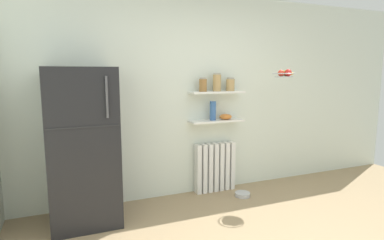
{
  "coord_description": "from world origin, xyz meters",
  "views": [
    {
      "loc": [
        -1.53,
        -1.79,
        1.6
      ],
      "look_at": [
        -0.14,
        1.6,
        1.05
      ],
      "focal_mm": 29.5,
      "sensor_mm": 36.0,
      "label": 1
    }
  ],
  "objects_px": {
    "radiator": "(215,167)",
    "pet_food_bowl": "(242,194)",
    "storage_jar_0": "(203,85)",
    "vase": "(213,111)",
    "hanging_fruit_basket": "(285,74)",
    "shelf_bowl": "(226,117)",
    "storage_jar_1": "(217,82)",
    "refrigerator": "(83,146)",
    "storage_jar_2": "(230,84)"
  },
  "relations": [
    {
      "from": "radiator",
      "to": "pet_food_bowl",
      "type": "distance_m",
      "value": 0.51
    },
    {
      "from": "storage_jar_0",
      "to": "storage_jar_2",
      "type": "bearing_deg",
      "value": 0.0
    },
    {
      "from": "shelf_bowl",
      "to": "hanging_fruit_basket",
      "type": "height_order",
      "value": "hanging_fruit_basket"
    },
    {
      "from": "storage_jar_0",
      "to": "vase",
      "type": "bearing_deg",
      "value": 0.0
    },
    {
      "from": "radiator",
      "to": "storage_jar_2",
      "type": "relative_size",
      "value": 3.77
    },
    {
      "from": "pet_food_bowl",
      "to": "hanging_fruit_basket",
      "type": "distance_m",
      "value": 1.65
    },
    {
      "from": "radiator",
      "to": "storage_jar_0",
      "type": "height_order",
      "value": "storage_jar_0"
    },
    {
      "from": "vase",
      "to": "hanging_fruit_basket",
      "type": "relative_size",
      "value": 0.89
    },
    {
      "from": "storage_jar_1",
      "to": "radiator",
      "type": "bearing_deg",
      "value": 90.0
    },
    {
      "from": "refrigerator",
      "to": "shelf_bowl",
      "type": "distance_m",
      "value": 1.85
    },
    {
      "from": "storage_jar_1",
      "to": "hanging_fruit_basket",
      "type": "xyz_separation_m",
      "value": [
        0.75,
        -0.41,
        0.11
      ]
    },
    {
      "from": "shelf_bowl",
      "to": "pet_food_bowl",
      "type": "height_order",
      "value": "shelf_bowl"
    },
    {
      "from": "storage_jar_0",
      "to": "shelf_bowl",
      "type": "distance_m",
      "value": 0.54
    },
    {
      "from": "refrigerator",
      "to": "vase",
      "type": "distance_m",
      "value": 1.68
    },
    {
      "from": "pet_food_bowl",
      "to": "hanging_fruit_basket",
      "type": "xyz_separation_m",
      "value": [
        0.5,
        -0.12,
        1.56
      ]
    },
    {
      "from": "storage_jar_2",
      "to": "vase",
      "type": "xyz_separation_m",
      "value": [
        -0.25,
        0.0,
        -0.34
      ]
    },
    {
      "from": "storage_jar_1",
      "to": "refrigerator",
      "type": "bearing_deg",
      "value": -172.1
    },
    {
      "from": "shelf_bowl",
      "to": "pet_food_bowl",
      "type": "distance_m",
      "value": 1.04
    },
    {
      "from": "hanging_fruit_basket",
      "to": "pet_food_bowl",
      "type": "bearing_deg",
      "value": 167.04
    },
    {
      "from": "radiator",
      "to": "pet_food_bowl",
      "type": "relative_size",
      "value": 3.32
    },
    {
      "from": "refrigerator",
      "to": "storage_jar_0",
      "type": "relative_size",
      "value": 9.27
    },
    {
      "from": "storage_jar_2",
      "to": "pet_food_bowl",
      "type": "distance_m",
      "value": 1.45
    },
    {
      "from": "refrigerator",
      "to": "pet_food_bowl",
      "type": "height_order",
      "value": "refrigerator"
    },
    {
      "from": "refrigerator",
      "to": "storage_jar_0",
      "type": "distance_m",
      "value": 1.64
    },
    {
      "from": "storage_jar_2",
      "to": "pet_food_bowl",
      "type": "relative_size",
      "value": 0.88
    },
    {
      "from": "storage_jar_0",
      "to": "shelf_bowl",
      "type": "relative_size",
      "value": 1.1
    },
    {
      "from": "refrigerator",
      "to": "radiator",
      "type": "relative_size",
      "value": 2.5
    },
    {
      "from": "hanging_fruit_basket",
      "to": "storage_jar_0",
      "type": "bearing_deg",
      "value": 156.66
    },
    {
      "from": "refrigerator",
      "to": "storage_jar_0",
      "type": "bearing_deg",
      "value": 8.93
    },
    {
      "from": "shelf_bowl",
      "to": "refrigerator",
      "type": "bearing_deg",
      "value": -172.68
    },
    {
      "from": "pet_food_bowl",
      "to": "storage_jar_2",
      "type": "bearing_deg",
      "value": 98.96
    },
    {
      "from": "radiator",
      "to": "pet_food_bowl",
      "type": "bearing_deg",
      "value": -52.81
    },
    {
      "from": "storage_jar_0",
      "to": "pet_food_bowl",
      "type": "xyz_separation_m",
      "value": [
        0.44,
        -0.29,
        -1.43
      ]
    },
    {
      "from": "storage_jar_0",
      "to": "shelf_bowl",
      "type": "xyz_separation_m",
      "value": [
        0.33,
        0.0,
        -0.43
      ]
    },
    {
      "from": "refrigerator",
      "to": "hanging_fruit_basket",
      "type": "height_order",
      "value": "refrigerator"
    },
    {
      "from": "radiator",
      "to": "shelf_bowl",
      "type": "height_order",
      "value": "shelf_bowl"
    },
    {
      "from": "shelf_bowl",
      "to": "storage_jar_1",
      "type": "bearing_deg",
      "value": 180.0
    },
    {
      "from": "vase",
      "to": "shelf_bowl",
      "type": "xyz_separation_m",
      "value": [
        0.19,
        0.0,
        -0.09
      ]
    },
    {
      "from": "pet_food_bowl",
      "to": "storage_jar_0",
      "type": "bearing_deg",
      "value": 146.58
    },
    {
      "from": "shelf_bowl",
      "to": "hanging_fruit_basket",
      "type": "xyz_separation_m",
      "value": [
        0.61,
        -0.41,
        0.57
      ]
    },
    {
      "from": "radiator",
      "to": "pet_food_bowl",
      "type": "xyz_separation_m",
      "value": [
        0.24,
        -0.32,
        -0.31
      ]
    },
    {
      "from": "storage_jar_0",
      "to": "pet_food_bowl",
      "type": "bearing_deg",
      "value": -33.42
    },
    {
      "from": "storage_jar_0",
      "to": "storage_jar_1",
      "type": "relative_size",
      "value": 0.76
    },
    {
      "from": "refrigerator",
      "to": "storage_jar_2",
      "type": "bearing_deg",
      "value": 7.08
    },
    {
      "from": "radiator",
      "to": "storage_jar_0",
      "type": "distance_m",
      "value": 1.14
    },
    {
      "from": "radiator",
      "to": "vase",
      "type": "distance_m",
      "value": 0.78
    },
    {
      "from": "storage_jar_0",
      "to": "vase",
      "type": "relative_size",
      "value": 0.71
    },
    {
      "from": "pet_food_bowl",
      "to": "shelf_bowl",
      "type": "bearing_deg",
      "value": 110.46
    },
    {
      "from": "refrigerator",
      "to": "shelf_bowl",
      "type": "xyz_separation_m",
      "value": [
        1.83,
        0.24,
        0.19
      ]
    },
    {
      "from": "storage_jar_0",
      "to": "storage_jar_1",
      "type": "bearing_deg",
      "value": 0.0
    }
  ]
}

